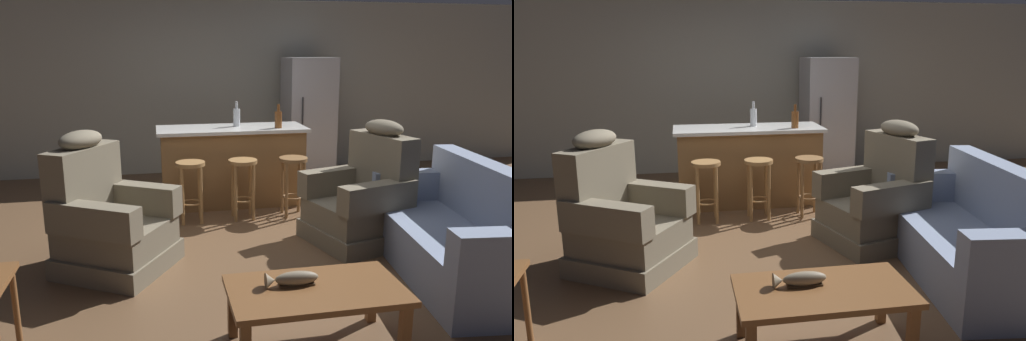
{
  "view_description": "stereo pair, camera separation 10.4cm",
  "coord_description": "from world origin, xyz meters",
  "views": [
    {
      "loc": [
        -0.9,
        -4.59,
        1.85
      ],
      "look_at": [
        0.01,
        -0.1,
        0.75
      ],
      "focal_mm": 35.0,
      "sensor_mm": 36.0,
      "label": 1
    },
    {
      "loc": [
        -0.8,
        -4.61,
        1.85
      ],
      "look_at": [
        0.01,
        -0.1,
        0.75
      ],
      "focal_mm": 35.0,
      "sensor_mm": 36.0,
      "label": 2
    }
  ],
  "objects": [
    {
      "name": "fish_figurine",
      "position": [
        -0.11,
        -1.82,
        0.46
      ],
      "size": [
        0.34,
        0.1,
        0.1
      ],
      "color": "#4C3823",
      "rests_on": "coffee_table"
    },
    {
      "name": "bar_stool_right",
      "position": [
        0.61,
        0.72,
        0.47
      ],
      "size": [
        0.32,
        0.32,
        0.68
      ],
      "color": "olive",
      "rests_on": "ground_plane"
    },
    {
      "name": "recliner_near_lamp",
      "position": [
        -1.34,
        -0.34,
        0.42
      ],
      "size": [
        1.15,
        1.15,
        1.2
      ],
      "rotation": [
        0.0,
        0.0,
        -0.54
      ],
      "color": "#756B56",
      "rests_on": "ground_plane"
    },
    {
      "name": "recliner_near_island",
      "position": [
        1.07,
        -0.18,
        0.42
      ],
      "size": [
        1.04,
        1.04,
        1.2
      ],
      "rotation": [
        0.0,
        0.0,
        3.42
      ],
      "color": "#756B56",
      "rests_on": "ground_plane"
    },
    {
      "name": "bar_stool_middle",
      "position": [
        0.03,
        0.72,
        0.47
      ],
      "size": [
        0.32,
        0.32,
        0.68
      ],
      "color": "#A87A47",
      "rests_on": "ground_plane"
    },
    {
      "name": "bottle_short_amber",
      "position": [
        0.54,
        1.18,
        1.06
      ],
      "size": [
        0.09,
        0.09,
        0.28
      ],
      "color": "brown",
      "rests_on": "kitchen_island"
    },
    {
      "name": "bar_stool_left",
      "position": [
        -0.55,
        0.72,
        0.47
      ],
      "size": [
        0.32,
        0.32,
        0.68
      ],
      "color": "#A87A47",
      "rests_on": "ground_plane"
    },
    {
      "name": "back_wall",
      "position": [
        0.0,
        3.12,
        1.3
      ],
      "size": [
        12.0,
        0.05,
        2.6
      ],
      "color": "#B2B2A3",
      "rests_on": "ground_plane"
    },
    {
      "name": "couch",
      "position": [
        1.55,
        -1.07,
        0.34
      ],
      "size": [
        1.06,
        1.98,
        0.94
      ],
      "rotation": [
        0.0,
        0.0,
        3.02
      ],
      "color": "#8493B2",
      "rests_on": "ground_plane"
    },
    {
      "name": "bottle_tall_green",
      "position": [
        0.08,
        1.42,
        1.06
      ],
      "size": [
        0.08,
        0.08,
        0.3
      ],
      "color": "silver",
      "rests_on": "kitchen_island"
    },
    {
      "name": "coffee_table",
      "position": [
        0.03,
        -1.88,
        0.36
      ],
      "size": [
        1.1,
        0.6,
        0.42
      ],
      "color": "brown",
      "rests_on": "ground_plane"
    },
    {
      "name": "kitchen_island",
      "position": [
        0.0,
        1.35,
        0.48
      ],
      "size": [
        1.8,
        0.7,
        0.95
      ],
      "color": "olive",
      "rests_on": "ground_plane"
    },
    {
      "name": "refrigerator",
      "position": [
        1.34,
        2.55,
        0.88
      ],
      "size": [
        0.7,
        0.69,
        1.76
      ],
      "color": "#B7B7BC",
      "rests_on": "ground_plane"
    },
    {
      "name": "ground_plane",
      "position": [
        0.0,
        0.0,
        0.0
      ],
      "size": [
        12.0,
        12.0,
        0.0
      ],
      "color": "brown"
    }
  ]
}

